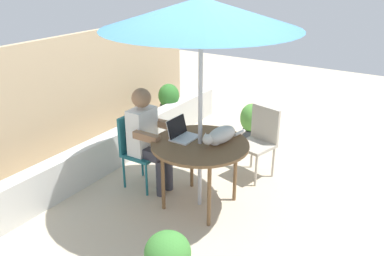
{
  "coord_description": "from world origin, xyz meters",
  "views": [
    {
      "loc": [
        -3.29,
        -2.01,
        2.5
      ],
      "look_at": [
        0.0,
        0.1,
        0.9
      ],
      "focal_mm": 37.83,
      "sensor_mm": 36.0,
      "label": 1
    }
  ],
  "objects_px": {
    "chair_occupied": "(137,145)",
    "laptop": "(181,132)",
    "cat": "(220,136)",
    "chair_empty": "(260,137)",
    "patio_umbrella": "(201,13)",
    "potted_plant_near_fence": "(251,122)",
    "patio_table": "(200,148)",
    "person_seated": "(147,134)",
    "potted_plant_corner": "(169,105)"
  },
  "relations": [
    {
      "from": "chair_occupied",
      "to": "laptop",
      "type": "relative_size",
      "value": 2.88
    },
    {
      "from": "laptop",
      "to": "potted_plant_corner",
      "type": "bearing_deg",
      "value": 39.31
    },
    {
      "from": "patio_table",
      "to": "patio_umbrella",
      "type": "xyz_separation_m",
      "value": [
        0.0,
        0.0,
        1.38
      ]
    },
    {
      "from": "patio_umbrella",
      "to": "potted_plant_corner",
      "type": "height_order",
      "value": "patio_umbrella"
    },
    {
      "from": "cat",
      "to": "chair_occupied",
      "type": "bearing_deg",
      "value": 96.64
    },
    {
      "from": "chair_occupied",
      "to": "potted_plant_near_fence",
      "type": "relative_size",
      "value": 1.39
    },
    {
      "from": "chair_empty",
      "to": "person_seated",
      "type": "xyz_separation_m",
      "value": [
        -0.99,
        0.96,
        0.17
      ]
    },
    {
      "from": "laptop",
      "to": "cat",
      "type": "relative_size",
      "value": 0.48
    },
    {
      "from": "chair_occupied",
      "to": "laptop",
      "type": "height_order",
      "value": "laptop"
    },
    {
      "from": "patio_umbrella",
      "to": "chair_occupied",
      "type": "distance_m",
      "value": 1.78
    },
    {
      "from": "patio_umbrella",
      "to": "potted_plant_corner",
      "type": "relative_size",
      "value": 3.0
    },
    {
      "from": "patio_table",
      "to": "cat",
      "type": "distance_m",
      "value": 0.25
    },
    {
      "from": "person_seated",
      "to": "chair_empty",
      "type": "bearing_deg",
      "value": -44.12
    },
    {
      "from": "laptop",
      "to": "chair_occupied",
      "type": "bearing_deg",
      "value": 91.35
    },
    {
      "from": "person_seated",
      "to": "laptop",
      "type": "distance_m",
      "value": 0.47
    },
    {
      "from": "patio_table",
      "to": "chair_occupied",
      "type": "height_order",
      "value": "chair_occupied"
    },
    {
      "from": "patio_table",
      "to": "chair_occupied",
      "type": "xyz_separation_m",
      "value": [
        0.0,
        0.86,
        -0.17
      ]
    },
    {
      "from": "patio_table",
      "to": "chair_empty",
      "type": "relative_size",
      "value": 1.18
    },
    {
      "from": "patio_umbrella",
      "to": "chair_occupied",
      "type": "xyz_separation_m",
      "value": [
        0.0,
        0.86,
        -1.55
      ]
    },
    {
      "from": "cat",
      "to": "potted_plant_corner",
      "type": "xyz_separation_m",
      "value": [
        1.53,
        1.77,
        -0.44
      ]
    },
    {
      "from": "chair_empty",
      "to": "potted_plant_corner",
      "type": "distance_m",
      "value": 1.97
    },
    {
      "from": "patio_table",
      "to": "potted_plant_near_fence",
      "type": "xyz_separation_m",
      "value": [
        1.76,
        0.2,
        -0.33
      ]
    },
    {
      "from": "person_seated",
      "to": "potted_plant_corner",
      "type": "xyz_separation_m",
      "value": [
        1.65,
        0.89,
        -0.3
      ]
    },
    {
      "from": "potted_plant_corner",
      "to": "potted_plant_near_fence",
      "type": "bearing_deg",
      "value": -85.72
    },
    {
      "from": "patio_table",
      "to": "laptop",
      "type": "bearing_deg",
      "value": 86.74
    },
    {
      "from": "chair_occupied",
      "to": "laptop",
      "type": "distance_m",
      "value": 0.68
    },
    {
      "from": "patio_umbrella",
      "to": "chair_empty",
      "type": "relative_size",
      "value": 2.51
    },
    {
      "from": "person_seated",
      "to": "potted_plant_corner",
      "type": "bearing_deg",
      "value": 28.26
    },
    {
      "from": "patio_umbrella",
      "to": "potted_plant_near_fence",
      "type": "bearing_deg",
      "value": 6.61
    },
    {
      "from": "chair_empty",
      "to": "potted_plant_near_fence",
      "type": "distance_m",
      "value": 0.91
    },
    {
      "from": "laptop",
      "to": "cat",
      "type": "height_order",
      "value": "laptop"
    },
    {
      "from": "chair_empty",
      "to": "cat",
      "type": "height_order",
      "value": "cat"
    },
    {
      "from": "potted_plant_near_fence",
      "to": "cat",
      "type": "bearing_deg",
      "value": -167.08
    },
    {
      "from": "potted_plant_near_fence",
      "to": "potted_plant_corner",
      "type": "distance_m",
      "value": 1.4
    },
    {
      "from": "patio_table",
      "to": "person_seated",
      "type": "xyz_separation_m",
      "value": [
        0.0,
        0.71,
        -0.0
      ]
    },
    {
      "from": "chair_empty",
      "to": "laptop",
      "type": "relative_size",
      "value": 2.88
    },
    {
      "from": "chair_empty",
      "to": "cat",
      "type": "relative_size",
      "value": 1.37
    },
    {
      "from": "patio_umbrella",
      "to": "chair_empty",
      "type": "xyz_separation_m",
      "value": [
        0.99,
        -0.25,
        -1.55
      ]
    },
    {
      "from": "patio_umbrella",
      "to": "potted_plant_near_fence",
      "type": "distance_m",
      "value": 2.46
    },
    {
      "from": "person_seated",
      "to": "potted_plant_near_fence",
      "type": "distance_m",
      "value": 1.86
    },
    {
      "from": "chair_empty",
      "to": "laptop",
      "type": "bearing_deg",
      "value": 152.53
    },
    {
      "from": "patio_umbrella",
      "to": "cat",
      "type": "xyz_separation_m",
      "value": [
        0.12,
        -0.17,
        -1.24
      ]
    },
    {
      "from": "chair_empty",
      "to": "potted_plant_near_fence",
      "type": "height_order",
      "value": "chair_empty"
    },
    {
      "from": "laptop",
      "to": "potted_plant_corner",
      "type": "xyz_separation_m",
      "value": [
        1.64,
        1.34,
        -0.42
      ]
    },
    {
      "from": "patio_umbrella",
      "to": "laptop",
      "type": "distance_m",
      "value": 1.28
    },
    {
      "from": "chair_occupied",
      "to": "cat",
      "type": "relative_size",
      "value": 1.37
    },
    {
      "from": "patio_table",
      "to": "chair_occupied",
      "type": "distance_m",
      "value": 0.88
    },
    {
      "from": "potted_plant_near_fence",
      "to": "person_seated",
      "type": "bearing_deg",
      "value": 164.06
    },
    {
      "from": "potted_plant_near_fence",
      "to": "potted_plant_corner",
      "type": "bearing_deg",
      "value": 94.28
    },
    {
      "from": "patio_table",
      "to": "potted_plant_near_fence",
      "type": "relative_size",
      "value": 1.64
    }
  ]
}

